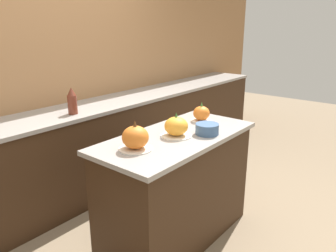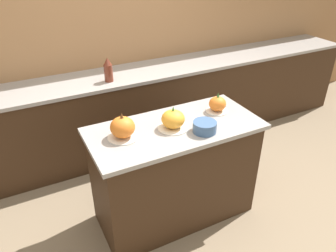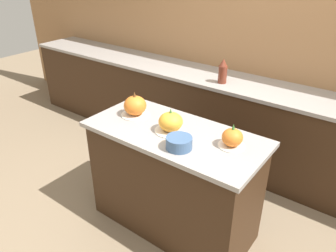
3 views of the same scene
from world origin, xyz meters
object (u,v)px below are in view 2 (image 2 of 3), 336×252
(pumpkin_cake_left, at_px, (123,128))
(bottle_tall, at_px, (108,70))
(mixing_bowl, at_px, (205,127))
(pumpkin_cake_right, at_px, (217,104))
(pumpkin_cake_center, at_px, (173,120))

(pumpkin_cake_left, height_order, bottle_tall, bottle_tall)
(mixing_bowl, bearing_deg, bottle_tall, 105.54)
(pumpkin_cake_right, height_order, mixing_bowl, pumpkin_cake_right)
(pumpkin_cake_right, distance_m, mixing_bowl, 0.36)
(pumpkin_cake_center, distance_m, pumpkin_cake_right, 0.47)
(pumpkin_cake_right, xyz_separation_m, bottle_tall, (-0.62, 0.99, 0.08))
(pumpkin_cake_center, bearing_deg, pumpkin_cake_right, 9.53)
(pumpkin_cake_center, relative_size, mixing_bowl, 1.33)
(pumpkin_cake_left, xyz_separation_m, mixing_bowl, (0.57, -0.20, -0.04))
(pumpkin_cake_right, bearing_deg, pumpkin_cake_center, -170.47)
(pumpkin_cake_left, bearing_deg, pumpkin_cake_center, -6.73)
(pumpkin_cake_right, bearing_deg, bottle_tall, 121.77)
(bottle_tall, xyz_separation_m, mixing_bowl, (0.34, -1.23, -0.10))
(pumpkin_cake_right, bearing_deg, pumpkin_cake_left, -177.88)
(pumpkin_cake_left, distance_m, pumpkin_cake_center, 0.39)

